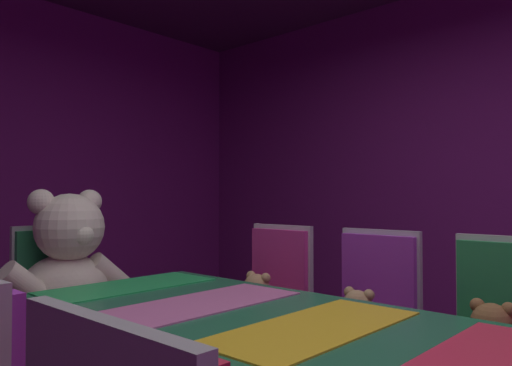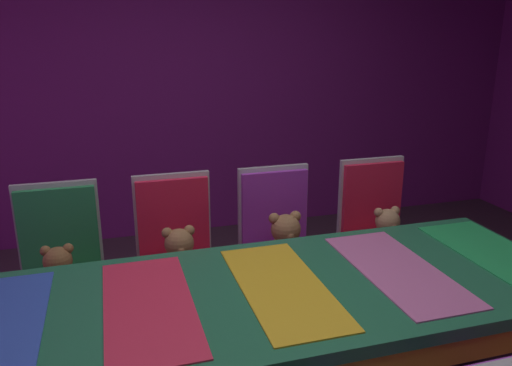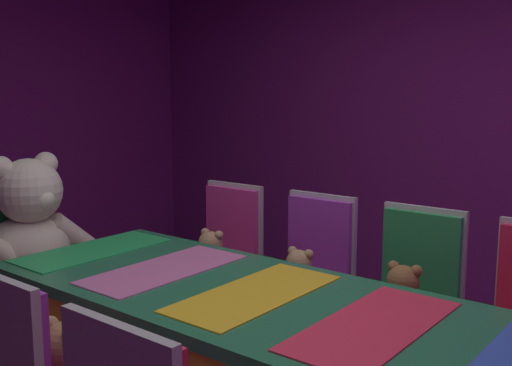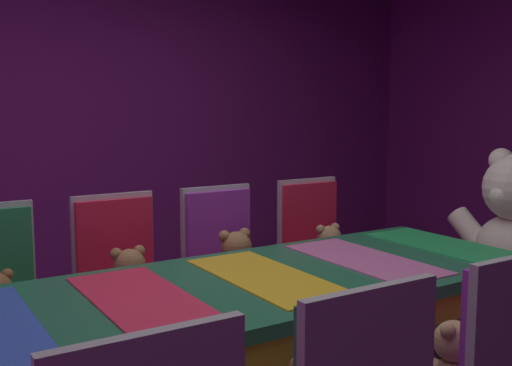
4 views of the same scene
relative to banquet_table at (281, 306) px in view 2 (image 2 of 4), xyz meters
The scene contains 10 objects.
wall_left 2.70m from the banquet_table, behind, with size 0.12×6.40×2.80m, color #721E72.
banquet_table is the anchor object (origin of this frame).
chair_left_0 1.22m from the banquet_table, 133.22° to the right, with size 0.42×0.41×0.98m.
teddy_left_0 1.12m from the banquet_table, 127.90° to the right, with size 0.22×0.29×0.27m.
chair_left_1 0.89m from the banquet_table, 159.76° to the right, with size 0.42×0.41×0.98m.
teddy_left_1 0.75m from the banquet_table, 155.93° to the right, with size 0.25×0.32×0.30m.
chair_left_2 0.86m from the banquet_table, 162.27° to the left, with size 0.42×0.41×0.98m.
teddy_left_2 0.72m from the banquet_table, 158.73° to the left, with size 0.27×0.34×0.32m.
chair_left_3 1.22m from the banquet_table, 133.19° to the left, with size 0.42×0.41×0.98m.
teddy_left_3 1.12m from the banquet_table, 127.83° to the left, with size 0.23×0.30×0.28m.
Camera 2 is at (1.68, -0.61, 1.70)m, focal length 35.48 mm.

